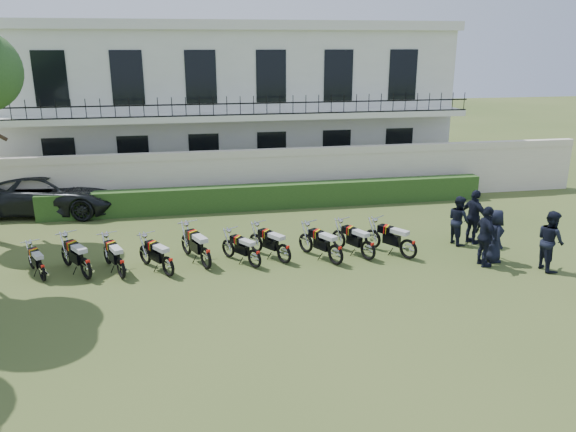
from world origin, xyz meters
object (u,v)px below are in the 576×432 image
officer_1 (550,241)px  motorcycle_4 (206,253)px  motorcycle_9 (409,244)px  officer_3 (494,236)px  suv (50,193)px  officer_5 (474,217)px  officer_4 (459,220)px  motorcycle_8 (368,246)px  motorcycle_7 (336,250)px  officer_2 (486,237)px  motorcycle_3 (168,262)px  motorcycle_2 (121,263)px  motorcycle_0 (42,268)px  motorcycle_5 (255,254)px  motorcycle_1 (86,263)px  motorcycle_6 (284,249)px

officer_1 → motorcycle_4: bearing=81.5°
motorcycle_9 → officer_3: (2.52, -0.59, 0.32)m
suv → officer_5: size_ratio=3.07×
officer_1 → officer_4: size_ratio=1.10×
motorcycle_4 → motorcycle_9: motorcycle_4 is taller
officer_3 → suv: bearing=70.0°
motorcycle_8 → officer_3: size_ratio=1.07×
motorcycle_7 → officer_2: size_ratio=0.96×
officer_4 → motorcycle_3: bearing=88.9°
motorcycle_2 → officer_4: officer_4 is taller
motorcycle_7 → officer_4: bearing=-15.3°
motorcycle_0 → officer_5: officer_5 is taller
motorcycle_0 → motorcycle_5: 6.02m
motorcycle_0 → motorcycle_9: (10.81, -0.30, 0.08)m
motorcycle_7 → officer_3: bearing=-35.6°
motorcycle_2 → suv: size_ratio=0.32×
motorcycle_2 → motorcycle_5: (3.84, 0.09, -0.03)m
motorcycle_3 → officer_3: (9.84, -0.57, 0.35)m
motorcycle_2 → motorcycle_9: (8.63, -0.08, 0.02)m
motorcycle_0 → motorcycle_9: motorcycle_9 is taller
motorcycle_3 → motorcycle_9: bearing=-32.5°
suv → motorcycle_2: bearing=-145.7°
motorcycle_3 → officer_2: size_ratio=0.88×
motorcycle_5 → motorcycle_9: size_ratio=0.91×
motorcycle_4 → motorcycle_8: bearing=-24.7°
motorcycle_7 → officer_2: 4.49m
officer_3 → officer_4: 1.70m
motorcycle_3 → officer_1: (11.09, -1.50, 0.43)m
motorcycle_1 → motorcycle_6: (5.74, 0.16, -0.02)m
officer_1 → officer_5: officer_5 is taller
motorcycle_2 → officer_4: (10.82, 1.00, 0.34)m
motorcycle_9 → officer_1: (3.77, -1.51, 0.40)m
motorcycle_5 → officer_1: size_ratio=0.86×
officer_4 → motorcycle_6: bearing=89.2°
officer_2 → motorcycle_7: bearing=80.3°
motorcycle_0 → motorcycle_4: bearing=-26.1°
motorcycle_3 → suv: 8.78m
motorcycle_9 → officer_1: size_ratio=0.94×
motorcycle_1 → officer_1: size_ratio=0.99×
motorcycle_1 → officer_2: (11.64, -1.10, 0.42)m
suv → motorcycle_9: bearing=-111.9°
motorcycle_7 → motorcycle_8: motorcycle_7 is taller
motorcycle_7 → officer_2: (4.39, -0.86, 0.43)m
motorcycle_6 → officer_3: size_ratio=1.02×
motorcycle_1 → officer_4: bearing=-27.4°
motorcycle_3 → motorcycle_6: motorcycle_6 is taller
motorcycle_6 → motorcycle_1: bearing=149.1°
motorcycle_0 → officer_3: bearing=-30.5°
motorcycle_3 → officer_3: size_ratio=1.00×
motorcycle_3 → motorcycle_9: motorcycle_9 is taller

